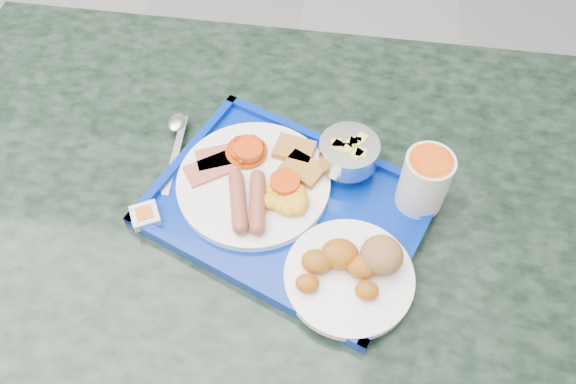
# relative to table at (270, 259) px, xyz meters

# --- Properties ---
(table) EXTENTS (1.28, 0.86, 0.79)m
(table) POSITION_rel_table_xyz_m (0.00, 0.00, 0.00)
(table) COLOR slate
(table) RESTS_ON floor
(tray) EXTENTS (0.49, 0.43, 0.02)m
(tray) POSITION_rel_table_xyz_m (0.04, -0.02, 0.21)
(tray) COLOR #032397
(tray) RESTS_ON table
(main_plate) EXTENTS (0.24, 0.24, 0.04)m
(main_plate) POSITION_rel_table_xyz_m (-0.01, 0.02, 0.23)
(main_plate) COLOR white
(main_plate) RESTS_ON tray
(bread_plate) EXTENTS (0.19, 0.19, 0.06)m
(bread_plate) POSITION_rel_table_xyz_m (0.14, -0.12, 0.24)
(bread_plate) COLOR white
(bread_plate) RESTS_ON tray
(fruit_bowl) EXTENTS (0.09, 0.09, 0.07)m
(fruit_bowl) POSITION_rel_table_xyz_m (0.12, 0.07, 0.26)
(fruit_bowl) COLOR silver
(fruit_bowl) RESTS_ON tray
(juice_cup) EXTENTS (0.07, 0.07, 0.10)m
(juice_cup) POSITION_rel_table_xyz_m (0.24, 0.02, 0.27)
(juice_cup) COLOR silver
(juice_cup) RESTS_ON tray
(spoon) EXTENTS (0.07, 0.17, 0.01)m
(spoon) POSITION_rel_table_xyz_m (-0.17, 0.11, 0.22)
(spoon) COLOR silver
(spoon) RESTS_ON tray
(knife) EXTENTS (0.02, 0.17, 0.00)m
(knife) POSITION_rel_table_xyz_m (-0.16, 0.06, 0.22)
(knife) COLOR silver
(knife) RESTS_ON tray
(jam_packet) EXTENTS (0.06, 0.06, 0.02)m
(jam_packet) POSITION_rel_table_xyz_m (-0.18, -0.07, 0.22)
(jam_packet) COLOR silver
(jam_packet) RESTS_ON tray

